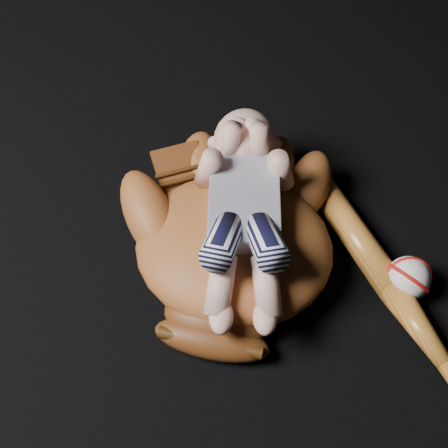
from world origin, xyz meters
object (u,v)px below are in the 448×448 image
Objects in this scene: newborn_baby at (244,215)px; baseball_bat at (404,305)px; baseball at (408,278)px; baseball_glove at (234,241)px.

newborn_baby is 0.28m from baseball_bat.
baseball is (0.26, -0.00, -0.09)m from newborn_baby.
newborn_baby reaches higher than baseball_bat.
baseball_bat is (0.27, -0.04, -0.04)m from baseball_glove.
newborn_baby reaches higher than baseball.
newborn_baby is at bearing 170.08° from baseball_bat.
baseball_bat is at bearing -19.83° from newborn_baby.
newborn_baby is at bearing 179.31° from baseball.
baseball is (0.00, 0.04, 0.01)m from baseball_bat.
baseball_glove is 0.28m from baseball_bat.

